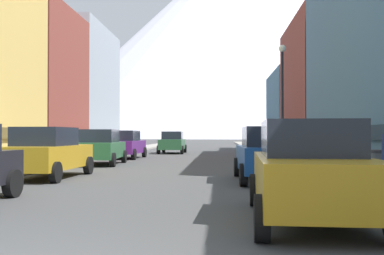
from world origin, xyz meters
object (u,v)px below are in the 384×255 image
potted_plant_0 (333,153)px  streetlamp_right (282,85)px  car_right_0 (310,170)px  car_right_1 (268,154)px  car_driving_0 (173,142)px  car_left_3 (125,144)px  potted_plant_1 (342,156)px  pedestrian_1 (287,145)px  trash_bin_right (380,169)px  car_left_2 (100,147)px  car_left_1 (48,152)px

potted_plant_0 → streetlamp_right: streetlamp_right is taller
car_right_0 → car_right_1: size_ratio=1.01×
car_driving_0 → car_right_0: bearing=-79.4°
car_left_3 → car_driving_0: 8.54m
potted_plant_1 → pedestrian_1: pedestrian_1 is taller
car_left_3 → potted_plant_1: bearing=-44.4°
car_left_3 → car_right_1: (7.60, -13.72, 0.00)m
car_left_3 → trash_bin_right: car_left_3 is taller
car_left_2 → car_right_0: 16.41m
streetlamp_right → trash_bin_right: bearing=-84.7°
car_right_1 → potted_plant_1: 4.48m
car_left_3 → pedestrian_1: pedestrian_1 is taller
car_right_1 → potted_plant_0: (3.20, 4.56, -0.14)m
car_right_0 → car_right_1: 6.85m
streetlamp_right → car_driving_0: bearing=116.2°
car_left_2 → potted_plant_1: bearing=-22.9°
car_left_2 → potted_plant_0: (10.80, -3.13, -0.14)m
potted_plant_0 → potted_plant_1: 1.43m
car_left_3 → streetlamp_right: streetlamp_right is taller
car_right_1 → car_driving_0: 22.63m
car_left_1 → car_right_0: same height
car_left_1 → streetlamp_right: (9.15, 7.28, 3.09)m
car_left_1 → car_left_3: 13.15m
pedestrian_1 → car_left_3: bearing=173.5°
pedestrian_1 → streetlamp_right: streetlamp_right is taller
car_left_2 → car_left_3: size_ratio=1.01×
car_right_1 → car_driving_0: size_ratio=1.01×
car_left_1 → car_right_0: 10.63m
car_right_1 → streetlamp_right: (1.55, 7.86, 3.09)m
car_right_0 → potted_plant_1: 10.48m
car_driving_0 → car_left_3: bearing=-104.9°
pedestrian_1 → potted_plant_1: bearing=-85.5°
car_left_1 → potted_plant_1: (10.80, 2.55, -0.22)m
car_left_2 → potted_plant_0: bearing=-16.2°
trash_bin_right → potted_plant_0: bearing=85.1°
car_right_0 → car_driving_0: size_ratio=1.02×
car_left_1 → car_driving_0: 21.51m
potted_plant_0 → car_right_1: bearing=-125.1°
car_right_1 → trash_bin_right: size_ratio=4.52×
car_driving_0 → pedestrian_1: bearing=-50.1°
car_right_0 → trash_bin_right: car_right_0 is taller
car_left_1 → car_left_2: same height
streetlamp_right → car_right_0: bearing=-96.0°
car_left_3 → trash_bin_right: bearing=-58.7°
car_driving_0 → streetlamp_right: (6.95, -14.11, 3.09)m
car_left_3 → potted_plant_0: 14.17m
streetlamp_right → car_left_2: bearing=-178.9°
potted_plant_0 → car_left_1: bearing=-159.8°
car_left_3 → potted_plant_1: size_ratio=4.45×
car_right_0 → potted_plant_1: car_right_0 is taller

